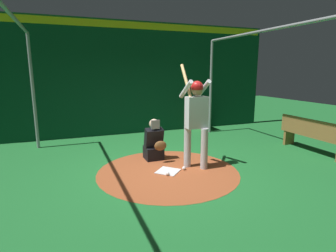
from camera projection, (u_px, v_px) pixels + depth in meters
The scene contains 11 objects.
ground_plane at pixel (168, 172), 5.54m from camera, with size 26.00×26.00×0.00m, color #1E6B2D.
dirt_circle at pixel (168, 172), 5.54m from camera, with size 2.86×2.86×0.01m, color #9E4C28.
home_plate at pixel (168, 171), 5.54m from camera, with size 0.42×0.42×0.01m, color white.
batter at pixel (196, 116), 5.56m from camera, with size 0.68×0.49×2.15m.
catcher at pixel (154, 144), 6.22m from camera, with size 0.58×0.40×0.95m.
back_wall at pixel (125, 78), 8.59m from camera, with size 0.23×10.00×3.51m.
cage_frame at pixel (168, 67), 5.12m from camera, with size 5.83×5.26×2.96m.
bat_rack at pixel (200, 115), 9.53m from camera, with size 1.06×0.17×1.05m.
bench at pixel (312, 135), 6.76m from camera, with size 1.81×0.36×0.85m.
baseball_0 at pixel (168, 174), 5.31m from camera, with size 0.07×0.07×0.07m, color white.
baseball_1 at pixel (184, 168), 5.62m from camera, with size 0.07×0.07×0.07m, color white.
Camera 1 is at (4.88, -1.89, 2.03)m, focal length 29.12 mm.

